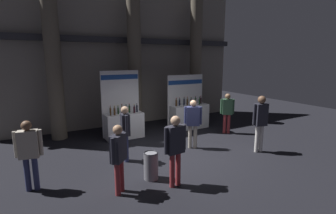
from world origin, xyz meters
TOP-DOWN VIEW (x-y plane):
  - ground_plane at (0.00, 0.00)m, footprint 24.00×24.00m
  - hall_colonnade at (0.00, 4.27)m, footprint 11.10×1.32m
  - exhibitor_booth_0 at (-0.94, 2.46)m, footprint 1.49×0.71m
  - exhibitor_booth_1 at (1.98, 2.37)m, footprint 1.77×0.66m
  - trash_bin at (-1.48, -1.12)m, footprint 0.36×0.36m
  - visitor_0 at (2.90, 0.98)m, footprint 0.48×0.42m
  - visitor_1 at (-4.11, -0.29)m, footprint 0.58×0.30m
  - visitor_2 at (-1.64, 0.27)m, footprint 0.27×0.48m
  - visitor_3 at (0.70, 0.22)m, footprint 0.53×0.43m
  - visitor_4 at (-1.14, -1.72)m, footprint 0.60×0.24m
  - visitor_5 at (-2.39, -1.39)m, footprint 0.45×0.44m
  - visitor_6 at (2.38, -1.12)m, footprint 0.52×0.35m

SIDE VIEW (x-z plane):
  - ground_plane at x=0.00m, z-range 0.00..0.00m
  - trash_bin at x=-1.48m, z-range 0.00..0.71m
  - exhibitor_booth_1 at x=1.98m, z-range -0.54..1.76m
  - exhibitor_booth_0 at x=-0.94m, z-range -0.66..1.89m
  - visitor_5 at x=-2.39m, z-range 0.15..1.74m
  - visitor_0 at x=2.90m, z-range 0.16..1.78m
  - visitor_2 at x=-1.64m, z-range 0.14..1.80m
  - visitor_1 at x=-4.11m, z-range 0.16..1.81m
  - visitor_3 at x=0.70m, z-range 0.17..1.82m
  - visitor_4 at x=-1.14m, z-range 0.17..1.89m
  - visitor_6 at x=2.38m, z-range 0.20..2.04m
  - hall_colonnade at x=0.00m, z-range -0.12..6.73m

